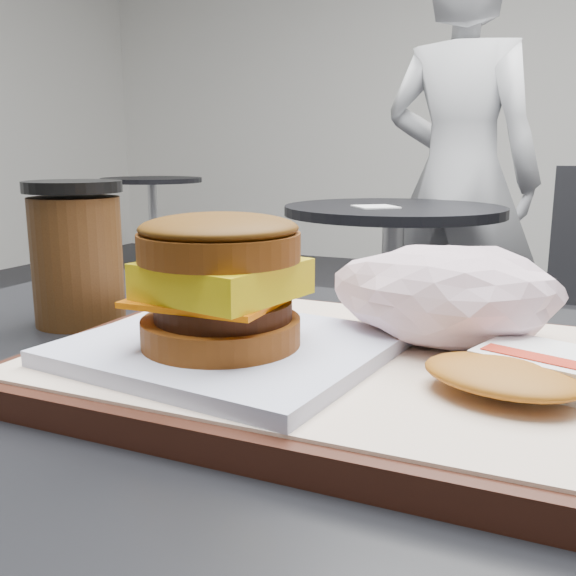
% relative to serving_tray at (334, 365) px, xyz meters
% --- Properties ---
extents(serving_tray, '(0.38, 0.28, 0.02)m').
position_rel_serving_tray_xyz_m(serving_tray, '(0.00, 0.00, 0.00)').
color(serving_tray, black).
rests_on(serving_tray, customer_table).
extents(breakfast_sandwich, '(0.21, 0.19, 0.09)m').
position_rel_serving_tray_xyz_m(breakfast_sandwich, '(-0.06, -0.04, 0.05)').
color(breakfast_sandwich, white).
rests_on(breakfast_sandwich, serving_tray).
extents(hash_brown, '(0.13, 0.11, 0.02)m').
position_rel_serving_tray_xyz_m(hash_brown, '(0.13, -0.02, 0.02)').
color(hash_brown, white).
rests_on(hash_brown, serving_tray).
extents(crumpled_wrapper, '(0.15, 0.12, 0.07)m').
position_rel_serving_tray_xyz_m(crumpled_wrapper, '(0.06, 0.05, 0.04)').
color(crumpled_wrapper, white).
rests_on(crumpled_wrapper, serving_tray).
extents(coffee_cup, '(0.08, 0.08, 0.12)m').
position_rel_serving_tray_xyz_m(coffee_cup, '(-0.26, 0.05, 0.05)').
color(coffee_cup, '#42250F').
rests_on(coffee_cup, customer_table).
extents(neighbor_table, '(0.70, 0.70, 0.75)m').
position_rel_serving_tray_xyz_m(neighbor_table, '(-0.39, 1.63, -0.23)').
color(neighbor_table, black).
rests_on(neighbor_table, ground).
extents(napkin, '(0.17, 0.17, 0.00)m').
position_rel_serving_tray_xyz_m(napkin, '(-0.43, 1.55, -0.03)').
color(napkin, white).
rests_on(napkin, neighbor_table).
extents(neighbor_chair, '(0.60, 0.42, 0.88)m').
position_rel_serving_tray_xyz_m(neighbor_chair, '(0.16, 1.63, -0.27)').
color(neighbor_chair, '#97979C').
rests_on(neighbor_chair, ground).
extents(patron, '(0.66, 0.50, 1.63)m').
position_rel_serving_tray_xyz_m(patron, '(-0.27, 2.09, 0.03)').
color(patron, silver).
rests_on(patron, ground).
extents(bg_table_mid, '(0.66, 0.66, 0.75)m').
position_rel_serving_tray_xyz_m(bg_table_mid, '(-2.44, 3.18, -0.22)').
color(bg_table_mid, black).
rests_on(bg_table_mid, ground).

